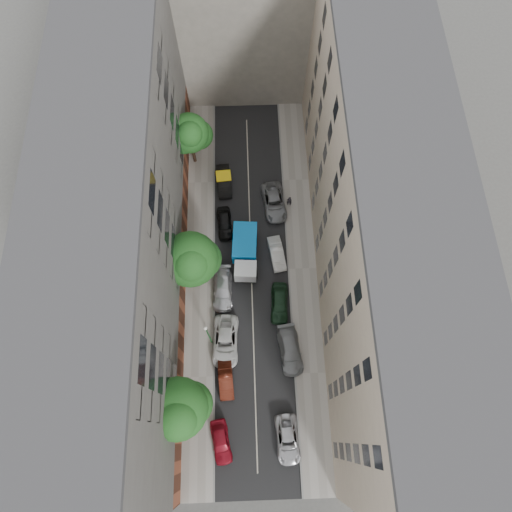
{
  "coord_description": "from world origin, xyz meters",
  "views": [
    {
      "loc": [
        -0.05,
        -16.65,
        46.15
      ],
      "look_at": [
        0.48,
        -0.73,
        6.0
      ],
      "focal_mm": 32.0,
      "sensor_mm": 36.0,
      "label": 1
    }
  ],
  "objects_px": {
    "car_right_0": "(288,440)",
    "car_right_4": "(274,202)",
    "tarp_truck": "(245,252)",
    "tree_near": "(179,410)",
    "car_left_5": "(224,181)",
    "car_right_1": "(290,350)",
    "lamp_post": "(208,334)",
    "car_left_2": "(225,341)",
    "car_left_3": "(223,289)",
    "car_left_4": "(225,223)",
    "car_right_3": "(277,254)",
    "car_left_1": "(226,379)",
    "pedestrian": "(289,201)",
    "car_left_0": "(221,442)",
    "car_right_2": "(280,303)",
    "tree_far": "(190,135)",
    "tree_mid": "(192,261)"
  },
  "relations": [
    {
      "from": "car_right_2",
      "to": "tree_mid",
      "type": "relative_size",
      "value": 0.53
    },
    {
      "from": "car_right_0",
      "to": "car_right_3",
      "type": "bearing_deg",
      "value": 87.18
    },
    {
      "from": "tree_near",
      "to": "tree_mid",
      "type": "xyz_separation_m",
      "value": [
        0.64,
        13.58,
        -1.29
      ]
    },
    {
      "from": "car_left_1",
      "to": "car_right_0",
      "type": "relative_size",
      "value": 0.86
    },
    {
      "from": "car_left_0",
      "to": "tree_far",
      "type": "xyz_separation_m",
      "value": [
        -2.84,
        30.89,
        4.57
      ]
    },
    {
      "from": "car_right_0",
      "to": "car_right_1",
      "type": "height_order",
      "value": "car_right_1"
    },
    {
      "from": "car_left_4",
      "to": "car_right_0",
      "type": "bearing_deg",
      "value": -80.67
    },
    {
      "from": "car_right_3",
      "to": "lamp_post",
      "type": "bearing_deg",
      "value": -136.67
    },
    {
      "from": "tarp_truck",
      "to": "tree_near",
      "type": "xyz_separation_m",
      "value": [
        -5.7,
        -16.0,
        5.29
      ]
    },
    {
      "from": "car_left_3",
      "to": "car_left_0",
      "type": "bearing_deg",
      "value": -90.37
    },
    {
      "from": "tree_near",
      "to": "car_left_0",
      "type": "bearing_deg",
      "value": -40.68
    },
    {
      "from": "tarp_truck",
      "to": "lamp_post",
      "type": "relative_size",
      "value": 0.94
    },
    {
      "from": "car_left_2",
      "to": "car_right_1",
      "type": "relative_size",
      "value": 1.06
    },
    {
      "from": "pedestrian",
      "to": "car_right_2",
      "type": "bearing_deg",
      "value": 89.42
    },
    {
      "from": "car_left_5",
      "to": "car_right_1",
      "type": "bearing_deg",
      "value": -76.28
    },
    {
      "from": "car_left_4",
      "to": "car_right_4",
      "type": "bearing_deg",
      "value": 18.31
    },
    {
      "from": "car_right_4",
      "to": "tree_far",
      "type": "xyz_separation_m",
      "value": [
        -8.95,
        6.09,
        4.54
      ]
    },
    {
      "from": "tree_mid",
      "to": "tree_far",
      "type": "height_order",
      "value": "tree_mid"
    },
    {
      "from": "car_left_3",
      "to": "car_right_1",
      "type": "relative_size",
      "value": 0.97
    },
    {
      "from": "car_left_3",
      "to": "pedestrian",
      "type": "relative_size",
      "value": 3.02
    },
    {
      "from": "car_right_4",
      "to": "tree_near",
      "type": "relative_size",
      "value": 0.53
    },
    {
      "from": "car_right_3",
      "to": "car_right_1",
      "type": "bearing_deg",
      "value": -95.16
    },
    {
      "from": "car_left_3",
      "to": "pedestrian",
      "type": "xyz_separation_m",
      "value": [
        7.53,
        9.97,
        0.25
      ]
    },
    {
      "from": "tarp_truck",
      "to": "pedestrian",
      "type": "bearing_deg",
      "value": 54.2
    },
    {
      "from": "pedestrian",
      "to": "car_left_1",
      "type": "bearing_deg",
      "value": 76.82
    },
    {
      "from": "car_right_2",
      "to": "car_right_0",
      "type": "bearing_deg",
      "value": -85.94
    },
    {
      "from": "car_left_2",
      "to": "car_left_3",
      "type": "xyz_separation_m",
      "value": [
        -0.23,
        5.51,
        -0.03
      ]
    },
    {
      "from": "car_right_2",
      "to": "tarp_truck",
      "type": "bearing_deg",
      "value": 125.27
    },
    {
      "from": "car_right_0",
      "to": "car_left_1",
      "type": "bearing_deg",
      "value": 132.33
    },
    {
      "from": "car_left_3",
      "to": "car_left_4",
      "type": "bearing_deg",
      "value": 88.96
    },
    {
      "from": "car_right_0",
      "to": "car_right_2",
      "type": "height_order",
      "value": "car_right_2"
    },
    {
      "from": "pedestrian",
      "to": "tarp_truck",
      "type": "bearing_deg",
      "value": 58.19
    },
    {
      "from": "tree_mid",
      "to": "pedestrian",
      "type": "relative_size",
      "value": 5.09
    },
    {
      "from": "car_left_1",
      "to": "car_left_4",
      "type": "bearing_deg",
      "value": 86.44
    },
    {
      "from": "car_right_1",
      "to": "car_left_4",
      "type": "bearing_deg",
      "value": 106.85
    },
    {
      "from": "car_left_0",
      "to": "tree_near",
      "type": "distance_m",
      "value": 7.32
    },
    {
      "from": "car_right_1",
      "to": "pedestrian",
      "type": "bearing_deg",
      "value": 79.48
    },
    {
      "from": "car_right_0",
      "to": "car_right_4",
      "type": "distance_m",
      "value": 24.8
    },
    {
      "from": "lamp_post",
      "to": "car_left_0",
      "type": "bearing_deg",
      "value": -84.53
    },
    {
      "from": "car_left_5",
      "to": "car_right_1",
      "type": "height_order",
      "value": "car_right_1"
    },
    {
      "from": "car_left_3",
      "to": "lamp_post",
      "type": "xyz_separation_m",
      "value": [
        -1.17,
        -5.45,
        3.49
      ]
    },
    {
      "from": "car_left_2",
      "to": "car_right_1",
      "type": "xyz_separation_m",
      "value": [
        6.4,
        -1.09,
        -0.01
      ]
    },
    {
      "from": "car_right_4",
      "to": "car_right_3",
      "type": "bearing_deg",
      "value": -96.96
    },
    {
      "from": "car_left_5",
      "to": "car_left_2",
      "type": "bearing_deg",
      "value": -94.4
    },
    {
      "from": "car_left_0",
      "to": "tarp_truck",
      "type": "bearing_deg",
      "value": 71.78
    },
    {
      "from": "tarp_truck",
      "to": "tree_near",
      "type": "height_order",
      "value": "tree_near"
    },
    {
      "from": "car_left_5",
      "to": "lamp_post",
      "type": "relative_size",
      "value": 0.65
    },
    {
      "from": "car_right_2",
      "to": "car_left_0",
      "type": "bearing_deg",
      "value": -111.36
    },
    {
      "from": "car_right_1",
      "to": "car_right_3",
      "type": "bearing_deg",
      "value": 86.99
    },
    {
      "from": "tarp_truck",
      "to": "car_right_2",
      "type": "relative_size",
      "value": 1.4
    }
  ]
}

